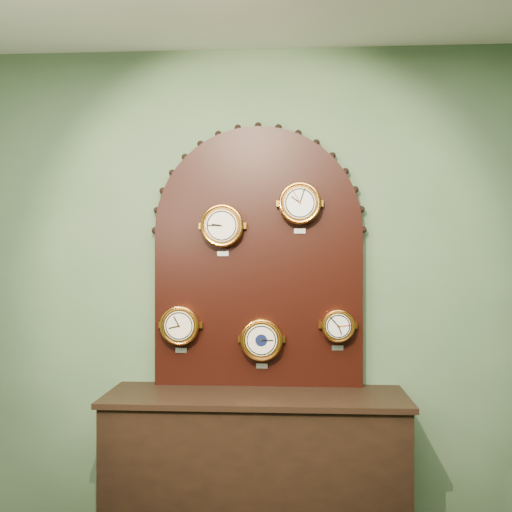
# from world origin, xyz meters

# --- Properties ---
(wall_back) EXTENTS (4.00, 0.00, 4.00)m
(wall_back) POSITION_xyz_m (0.00, 2.50, 1.40)
(wall_back) COLOR #4E6B49
(wall_back) RESTS_ON ground
(shop_counter) EXTENTS (1.60, 0.50, 0.80)m
(shop_counter) POSITION_xyz_m (0.00, 2.23, 0.40)
(shop_counter) COLOR black
(shop_counter) RESTS_ON ground_plane
(display_board) EXTENTS (1.26, 0.06, 1.53)m
(display_board) POSITION_xyz_m (0.00, 2.45, 1.63)
(display_board) COLOR black
(display_board) RESTS_ON shop_counter
(roman_clock) EXTENTS (0.25, 0.08, 0.30)m
(roman_clock) POSITION_xyz_m (-0.20, 2.38, 1.75)
(roman_clock) COLOR orange
(roman_clock) RESTS_ON display_board
(arabic_clock) EXTENTS (0.24, 0.08, 0.29)m
(arabic_clock) POSITION_xyz_m (0.24, 2.38, 1.88)
(arabic_clock) COLOR orange
(arabic_clock) RESTS_ON display_board
(hygrometer) EXTENTS (0.23, 0.08, 0.28)m
(hygrometer) POSITION_xyz_m (-0.45, 2.38, 1.18)
(hygrometer) COLOR orange
(hygrometer) RESTS_ON display_board
(barometer) EXTENTS (0.24, 0.08, 0.29)m
(barometer) POSITION_xyz_m (0.02, 2.38, 1.10)
(barometer) COLOR orange
(barometer) RESTS_ON display_board
(tide_clock) EXTENTS (0.19, 0.08, 0.24)m
(tide_clock) POSITION_xyz_m (0.46, 2.38, 1.19)
(tide_clock) COLOR orange
(tide_clock) RESTS_ON display_board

